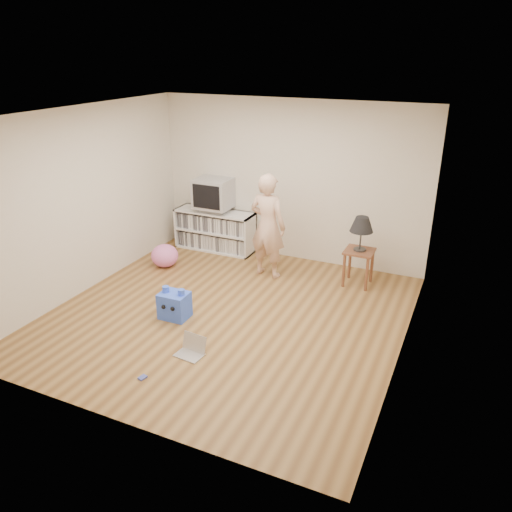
{
  "coord_description": "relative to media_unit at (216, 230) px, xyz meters",
  "views": [
    {
      "loc": [
        2.76,
        -5.16,
        3.31
      ],
      "look_at": [
        0.24,
        0.4,
        0.74
      ],
      "focal_mm": 35.0,
      "sensor_mm": 36.0,
      "label": 1
    }
  ],
  "objects": [
    {
      "name": "side_table",
      "position": [
        2.63,
        -0.39,
        0.07
      ],
      "size": [
        0.42,
        0.42,
        0.55
      ],
      "color": "brown",
      "rests_on": "ground"
    },
    {
      "name": "dvd_deck",
      "position": [
        0.0,
        -0.02,
        0.39
      ],
      "size": [
        0.45,
        0.35,
        0.07
      ],
      "primitive_type": "cube",
      "color": "gray",
      "rests_on": "media_unit"
    },
    {
      "name": "laptop",
      "position": [
        1.33,
        -3.01,
        -0.29
      ],
      "size": [
        0.34,
        0.29,
        0.22
      ],
      "rotation": [
        0.0,
        0.0,
        -0.1
      ],
      "color": "silver",
      "rests_on": "ground"
    },
    {
      "name": "walls",
      "position": [
        1.29,
        -2.04,
        0.95
      ],
      "size": [
        4.52,
        4.52,
        2.6
      ],
      "color": "silver",
      "rests_on": "ground"
    },
    {
      "name": "media_unit",
      "position": [
        0.0,
        0.0,
        0.0
      ],
      "size": [
        1.4,
        0.45,
        0.7
      ],
      "color": "white",
      "rests_on": "ground"
    },
    {
      "name": "ceiling",
      "position": [
        1.29,
        -2.04,
        2.25
      ],
      "size": [
        4.5,
        4.5,
        0.01
      ],
      "primitive_type": "cube",
      "color": "white",
      "rests_on": "walls"
    },
    {
      "name": "plush_pink",
      "position": [
        -0.38,
        -1.02,
        -0.17
      ],
      "size": [
        0.55,
        0.55,
        0.37
      ],
      "primitive_type": "ellipsoid",
      "rotation": [
        0.0,
        0.0,
        0.32
      ],
      "color": "pink",
      "rests_on": "ground"
    },
    {
      "name": "person",
      "position": [
        1.27,
        -0.64,
        0.46
      ],
      "size": [
        0.64,
        0.46,
        1.62
      ],
      "primitive_type": "imported",
      "rotation": [
        0.0,
        0.0,
        3.01
      ],
      "color": "beige",
      "rests_on": "ground"
    },
    {
      "name": "table_lamp",
      "position": [
        2.63,
        -0.39,
        0.59
      ],
      "size": [
        0.34,
        0.34,
        0.52
      ],
      "color": "#333333",
      "rests_on": "side_table"
    },
    {
      "name": "ground",
      "position": [
        1.29,
        -2.04,
        -0.35
      ],
      "size": [
        4.5,
        4.5,
        0.0
      ],
      "primitive_type": "plane",
      "color": "brown",
      "rests_on": "ground"
    },
    {
      "name": "crt_tv",
      "position": [
        0.0,
        -0.02,
        0.67
      ],
      "size": [
        0.6,
        0.53,
        0.5
      ],
      "color": "#A7A7AC",
      "rests_on": "dvd_deck"
    },
    {
      "name": "playing_cards",
      "position": [
        1.09,
        -3.64,
        -0.34
      ],
      "size": [
        0.08,
        0.1,
        0.02
      ],
      "primitive_type": "cube",
      "rotation": [
        0.0,
        0.0,
        -0.21
      ],
      "color": "#4755BD",
      "rests_on": "ground"
    },
    {
      "name": "plush_blue",
      "position": [
        0.68,
        -2.37,
        -0.17
      ],
      "size": [
        0.38,
        0.33,
        0.43
      ],
      "rotation": [
        0.0,
        0.0,
        0.02
      ],
      "color": "#325BFF",
      "rests_on": "ground"
    }
  ]
}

